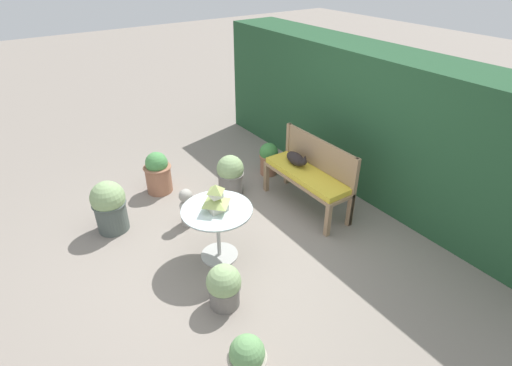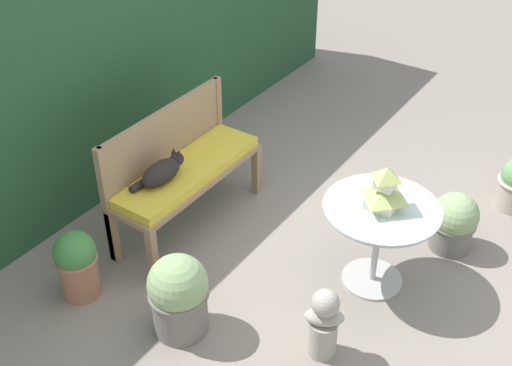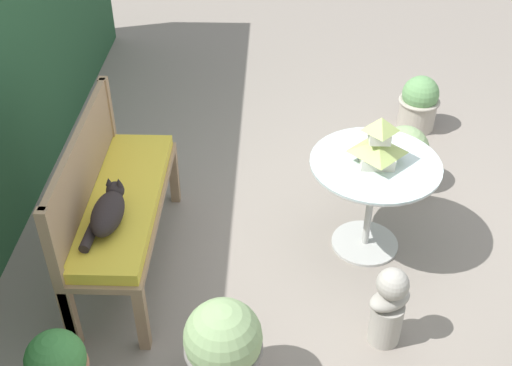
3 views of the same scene
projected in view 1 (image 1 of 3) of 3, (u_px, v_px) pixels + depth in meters
ground at (237, 243)px, 4.85m from camera, size 30.00×30.00×0.00m
foliage_hedge_back at (383, 125)px, 5.52m from camera, size 6.40×0.85×1.95m
garden_bench at (306, 178)px, 5.29m from camera, size 1.35×0.44×0.54m
bench_backrest at (319, 158)px, 5.27m from camera, size 1.35×0.06×0.96m
cat at (296, 159)px, 5.40m from camera, size 0.45×0.20×0.20m
patio_table at (217, 219)px, 4.39m from camera, size 0.78×0.78×0.66m
pagoda_birdhouse at (216, 199)px, 4.25m from camera, size 0.26×0.26×0.31m
garden_bust at (187, 207)px, 5.06m from camera, size 0.24×0.28×0.52m
potted_plant_hedge_corner at (230, 174)px, 5.70m from camera, size 0.39×0.39×0.58m
potted_plant_path_edge at (224, 286)px, 3.91m from camera, size 0.35×0.35×0.47m
potted_plant_table_near at (109, 206)px, 4.92m from camera, size 0.42×0.42×0.68m
potted_plant_table_far at (158, 173)px, 5.72m from camera, size 0.40×0.40×0.62m
potted_plant_bench_left at (269, 158)px, 6.18m from camera, size 0.30×0.30×0.52m
potted_plant_bench_right at (247, 359)px, 3.24m from camera, size 0.33×0.33×0.46m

